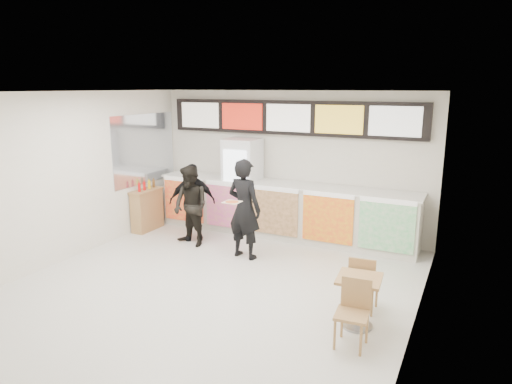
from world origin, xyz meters
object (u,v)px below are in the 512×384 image
Objects in this scene: service_counter at (282,210)px; customer_mid at (192,202)px; customer_main at (244,209)px; customer_left at (191,206)px; cafe_table at (359,293)px; condiment_ledge at (147,209)px; drinks_fridge at (242,185)px.

customer_mid is at bearing -148.69° from service_counter.
customer_main is 1.17× the size of customer_mid.
customer_main is 1.26m from customer_left.
customer_left reaches higher than service_counter.
cafe_table is (3.73, -1.69, -0.31)m from customer_left.
service_counter reaches higher than cafe_table.
customer_left is 1.47× the size of condiment_ledge.
cafe_table is at bearing 155.38° from customer_main.
drinks_fridge is 1.40× the size of cafe_table.
service_counter is 3.53× the size of customer_mid.
condiment_ledge is at bearing 143.01° from customer_mid.
customer_left is at bearing 150.53° from cafe_table.
customer_main is at bearing -11.24° from condiment_ledge.
customer_main is 1.71× the size of condiment_ledge.
service_counter is 2.95m from condiment_ledge.
condiment_ledge is (-2.82, -0.88, -0.11)m from service_counter.
cafe_table is (2.34, -2.98, -0.09)m from service_counter.
customer_main reaches higher than customer_mid.
drinks_fridge reaches higher than service_counter.
customer_left reaches higher than condiment_ledge.
customer_mid is 1.29m from condiment_ledge.
customer_main is at bearing -60.96° from drinks_fridge.
customer_left is at bearing -16.03° from condiment_ledge.
customer_left is at bearing -109.32° from drinks_fridge.
customer_left is (-0.46, -1.30, -0.21)m from drinks_fridge.
customer_mid is at bearing -123.27° from drinks_fridge.
service_counter is at bearing -1.93° from customer_mid.
cafe_table is (2.48, -1.57, -0.44)m from customer_main.
customer_left is at bearing -94.26° from customer_mid.
drinks_fridge reaches higher than cafe_table.
customer_main is 2.97m from cafe_table.
service_counter reaches higher than condiment_ledge.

